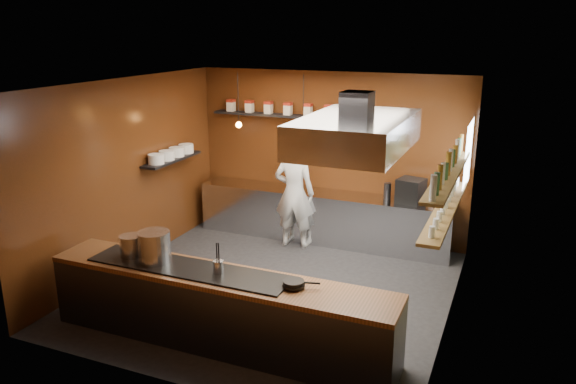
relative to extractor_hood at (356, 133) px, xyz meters
The scene contains 26 objects.
floor 2.85m from the extractor_hood, 162.90° to the left, with size 5.00×5.00×0.00m, color black.
back_wall 3.33m from the extractor_hood, 114.15° to the left, with size 5.00×5.00×0.00m, color #3B1F0A.
left_wall 3.95m from the extractor_hood, behind, with size 5.00×5.00×0.00m, color #3B1F0A.
right_wall 1.62m from the extractor_hood, 18.43° to the left, with size 5.00×5.00×0.00m, color #494629.
ceiling 1.45m from the extractor_hood, 162.90° to the left, with size 5.00×5.00×0.00m, color silver.
window_pane 2.47m from the extractor_hood, 61.29° to the left, with size 1.00×1.00×0.00m, color white.
prep_counter 3.54m from the extractor_hood, 116.83° to the left, with size 4.60×0.65×0.90m, color silver.
pass_counter 2.70m from the extractor_hood, 137.38° to the right, with size 4.40×0.72×0.94m.
tin_shelf 3.54m from the extractor_hood, 128.56° to the left, with size 2.60×0.26×0.04m, color black.
plate_shelf 4.02m from the extractor_hood, 158.96° to the left, with size 0.30×1.40×0.04m, color black.
bottle_shelf_upper 1.38m from the extractor_hood, 33.94° to the left, with size 0.26×2.80×0.04m, color brown.
bottle_shelf_lower 1.64m from the extractor_hood, 33.94° to the left, with size 0.26×2.80×0.04m, color brown.
extractor_hood is the anchor object (origin of this frame).
pendant_left 3.44m from the extractor_hood, 142.13° to the left, with size 0.10×0.10×0.95m.
pendant_right 2.60m from the extractor_hood, 125.54° to the left, with size 0.10×0.10×0.95m.
storage_tins 3.44m from the extractor_hood, 126.60° to the left, with size 2.43×0.13×0.22m.
plate_stacks 3.99m from the extractor_hood, 158.96° to the left, with size 0.26×1.16×0.16m.
bottles 1.33m from the extractor_hood, 33.94° to the left, with size 0.06×2.66×0.24m.
wine_glasses 1.59m from the extractor_hood, 33.94° to the left, with size 0.07×2.37×0.13m.
stockpot_large 2.84m from the extractor_hood, 151.11° to the right, with size 0.40×0.40×0.39m, color silver.
stockpot_small 3.15m from the extractor_hood, 155.48° to the right, with size 0.29×0.29×0.27m, color #B1B4B9.
utensil_crock 2.30m from the extractor_hood, 136.64° to the right, with size 0.12×0.12×0.16m, color silver.
frying_pan 1.96m from the extractor_hood, 105.52° to the right, with size 0.42×0.26×0.06m.
butter_jar 1.92m from the extractor_hood, 104.95° to the right, with size 0.09×0.09×0.08m, color yellow.
espresso_machine 2.95m from the extractor_hood, 84.50° to the left, with size 0.41×0.39×0.41m, color black.
chef 3.13m from the extractor_hood, 127.96° to the left, with size 0.70×0.46×1.93m, color silver.
Camera 1 is at (3.13, -6.89, 3.73)m, focal length 35.00 mm.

